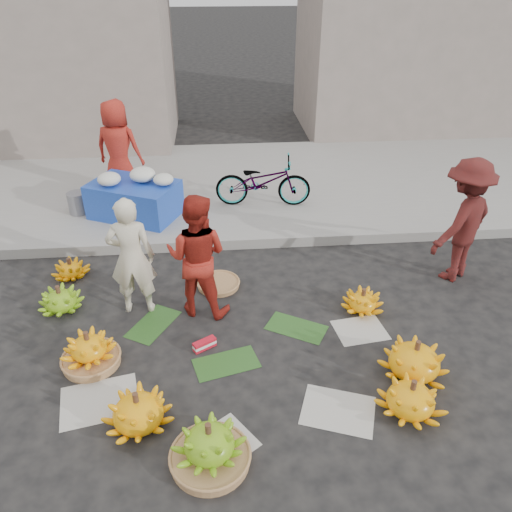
{
  "coord_description": "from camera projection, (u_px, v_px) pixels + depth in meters",
  "views": [
    {
      "loc": [
        -0.12,
        -3.99,
        3.58
      ],
      "look_at": [
        0.28,
        0.73,
        0.7
      ],
      "focal_mm": 35.0,
      "sensor_mm": 36.0,
      "label": 1
    }
  ],
  "objects": [
    {
      "name": "ground",
      "position": [
        235.0,
        350.0,
        5.26
      ],
      "size": [
        80.0,
        80.0,
        0.0
      ],
      "primitive_type": "plane",
      "color": "black",
      "rests_on": "ground"
    },
    {
      "name": "curb",
      "position": [
        227.0,
        241.0,
        7.1
      ],
      "size": [
        40.0,
        0.25,
        0.15
      ],
      "primitive_type": "cube",
      "color": "gray",
      "rests_on": "ground"
    },
    {
      "name": "sidewalk",
      "position": [
        223.0,
        184.0,
        8.89
      ],
      "size": [
        40.0,
        4.0,
        0.12
      ],
      "primitive_type": "cube",
      "color": "gray",
      "rests_on": "ground"
    },
    {
      "name": "building_left",
      "position": [
        18.0,
        45.0,
        10.06
      ],
      "size": [
        6.0,
        3.0,
        4.0
      ],
      "primitive_type": "cube",
      "color": "gray",
      "rests_on": "sidewalk"
    },
    {
      "name": "building_right",
      "position": [
        422.0,
        11.0,
        10.85
      ],
      "size": [
        5.0,
        3.0,
        5.0
      ],
      "primitive_type": "cube",
      "color": "gray",
      "rests_on": "sidewalk"
    },
    {
      "name": "newspaper_scatter",
      "position": [
        239.0,
        408.0,
        4.58
      ],
      "size": [
        3.2,
        1.8,
        0.0
      ],
      "primitive_type": null,
      "color": "beige",
      "rests_on": "ground"
    },
    {
      "name": "banana_leaves",
      "position": [
        225.0,
        337.0,
        5.42
      ],
      "size": [
        2.0,
        1.0,
        0.0
      ],
      "primitive_type": null,
      "color": "#204C19",
      "rests_on": "ground"
    },
    {
      "name": "banana_bunch_0",
      "position": [
        89.0,
        351.0,
        5.0
      ],
      "size": [
        0.65,
        0.65,
        0.41
      ],
      "rotation": [
        0.0,
        0.0,
        -0.39
      ],
      "color": "#97683F",
      "rests_on": "ground"
    },
    {
      "name": "banana_bunch_1",
      "position": [
        138.0,
        411.0,
        4.34
      ],
      "size": [
        0.75,
        0.75,
        0.39
      ],
      "rotation": [
        0.0,
        0.0,
        -0.23
      ],
      "color": "#FFAE0C",
      "rests_on": "ground"
    },
    {
      "name": "banana_bunch_2",
      "position": [
        209.0,
        446.0,
        4.0
      ],
      "size": [
        0.69,
        0.69,
        0.45
      ],
      "rotation": [
        0.0,
        0.0,
        0.25
      ],
      "color": "#97683F",
      "rests_on": "ground"
    },
    {
      "name": "banana_bunch_3",
      "position": [
        411.0,
        398.0,
        4.47
      ],
      "size": [
        0.79,
        0.79,
        0.37
      ],
      "rotation": [
        0.0,
        0.0,
        -0.4
      ],
      "color": "#FFAE0C",
      "rests_on": "ground"
    },
    {
      "name": "banana_bunch_4",
      "position": [
        415.0,
        360.0,
        4.86
      ],
      "size": [
        0.78,
        0.78,
        0.42
      ],
      "rotation": [
        0.0,
        0.0,
        0.15
      ],
      "color": "#FFAE0C",
      "rests_on": "ground"
    },
    {
      "name": "banana_bunch_5",
      "position": [
        363.0,
        301.0,
        5.79
      ],
      "size": [
        0.53,
        0.53,
        0.29
      ],
      "rotation": [
        0.0,
        0.0,
        -0.21
      ],
      "color": "#FFAE0C",
      "rests_on": "ground"
    },
    {
      "name": "banana_bunch_6",
      "position": [
        60.0,
        300.0,
        5.79
      ],
      "size": [
        0.63,
        0.63,
        0.33
      ],
      "rotation": [
        0.0,
        0.0,
        -0.29
      ],
      "color": "#5C9D16",
      "rests_on": "ground"
    },
    {
      "name": "banana_bunch_7",
      "position": [
        71.0,
        269.0,
        6.4
      ],
      "size": [
        0.41,
        0.41,
        0.27
      ],
      "rotation": [
        0.0,
        0.0,
        -0.01
      ],
      "color": "#FFAE0C",
      "rests_on": "ground"
    },
    {
      "name": "basket_spare",
      "position": [
        218.0,
        284.0,
        6.26
      ],
      "size": [
        0.6,
        0.6,
        0.06
      ],
      "primitive_type": "cylinder",
      "rotation": [
        0.0,
        0.0,
        0.17
      ],
      "color": "#97683F",
      "rests_on": "ground"
    },
    {
      "name": "incense_stack",
      "position": [
        205.0,
        344.0,
        5.25
      ],
      "size": [
        0.25,
        0.2,
        0.1
      ],
      "primitive_type": "cube",
      "rotation": [
        0.0,
        0.0,
        0.54
      ],
      "color": "red",
      "rests_on": "ground"
    },
    {
      "name": "vendor_cream",
      "position": [
        132.0,
        257.0,
        5.5
      ],
      "size": [
        0.52,
        0.34,
        1.42
      ],
      "primitive_type": "imported",
      "rotation": [
        0.0,
        0.0,
        3.14
      ],
      "color": "beige",
      "rests_on": "ground"
    },
    {
      "name": "vendor_red",
      "position": [
        197.0,
        256.0,
        5.49
      ],
      "size": [
        0.84,
        0.73,
        1.46
      ],
      "primitive_type": "imported",
      "rotation": [
        0.0,
        0.0,
        2.85
      ],
      "color": "red",
      "rests_on": "ground"
    },
    {
      "name": "man_striped",
      "position": [
        463.0,
        221.0,
        6.07
      ],
      "size": [
        1.18,
        1.07,
        1.58
      ],
      "primitive_type": "imported",
      "rotation": [
        0.0,
        0.0,
        3.75
      ],
      "color": "maroon",
      "rests_on": "ground"
    },
    {
      "name": "flower_table",
      "position": [
        135.0,
        197.0,
        7.55
      ],
      "size": [
        1.48,
        1.25,
        0.74
      ],
      "rotation": [
        0.0,
        0.0,
        -0.43
      ],
      "color": "#1A3DAD",
      "rests_on": "sidewalk"
    },
    {
      "name": "grey_bucket",
      "position": [
        78.0,
        203.0,
        7.69
      ],
      "size": [
        0.3,
        0.3,
        0.33
      ],
      "primitive_type": "cylinder",
      "color": "slate",
      "rests_on": "sidewalk"
    },
    {
      "name": "flower_vendor",
      "position": [
        118.0,
        148.0,
        8.02
      ],
      "size": [
        0.87,
        0.68,
        1.55
      ],
      "primitive_type": "imported",
      "rotation": [
        0.0,
        0.0,
        2.87
      ],
      "color": "red",
      "rests_on": "sidewalk"
    },
    {
      "name": "bicycle",
      "position": [
        263.0,
        182.0,
        7.83
      ],
      "size": [
        0.66,
        1.54,
        0.79
      ],
      "primitive_type": "imported",
      "rotation": [
        0.0,
        0.0,
        1.48
      ],
      "color": "gray",
      "rests_on": "sidewalk"
    }
  ]
}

